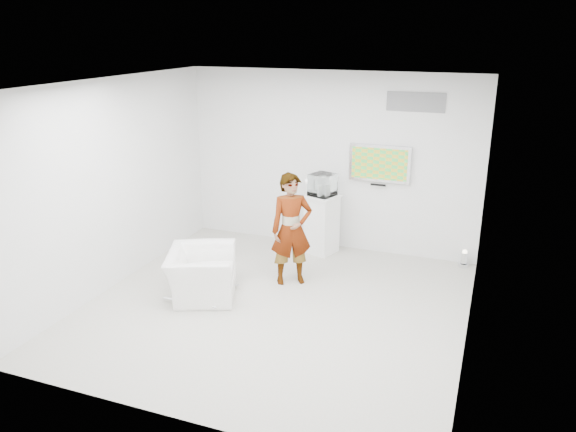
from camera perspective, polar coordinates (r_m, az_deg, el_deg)
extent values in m
cube|color=#B5B1A6|center=(7.79, -1.28, -9.17)|extent=(5.00, 5.00, 0.01)
cube|color=#303033|center=(6.93, -1.45, 13.29)|extent=(5.00, 5.00, 0.01)
cube|color=silver|center=(9.51, 4.32, 5.53)|extent=(5.00, 0.01, 3.00)
cube|color=silver|center=(5.14, -11.92, -6.32)|extent=(5.00, 0.01, 3.00)
cube|color=silver|center=(8.45, -17.30, 3.09)|extent=(0.01, 5.00, 3.00)
cube|color=silver|center=(6.74, 18.76, -0.89)|extent=(0.01, 5.00, 3.00)
cube|color=silver|center=(9.25, 9.31, 5.30)|extent=(1.00, 0.08, 0.60)
cube|color=slate|center=(9.03, 12.86, 11.22)|extent=(0.90, 0.02, 0.30)
imported|color=white|center=(8.20, 0.35, -1.36)|extent=(0.73, 0.67, 1.68)
imported|color=white|center=(8.06, -8.78, -5.81)|extent=(1.23, 1.30, 0.67)
cube|color=white|center=(9.46, 3.45, -0.81)|extent=(0.62, 0.62, 1.00)
cylinder|color=white|center=(9.41, 17.46, -4.16)|extent=(0.21, 0.21, 0.27)
cube|color=white|center=(9.26, 3.54, 3.19)|extent=(0.46, 0.46, 0.36)
cube|color=white|center=(9.28, 3.53, 2.68)|extent=(0.08, 0.15, 0.19)
cube|color=white|center=(8.19, 1.86, 3.52)|extent=(0.08, 0.14, 0.04)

